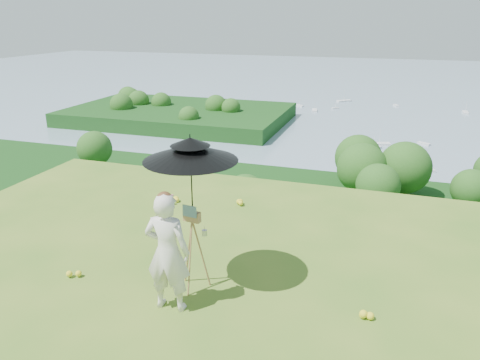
% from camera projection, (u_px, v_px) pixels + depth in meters
% --- Properties ---
extents(shoreline_tier, '(170.00, 28.00, 8.00)m').
position_uv_depth(shoreline_tier, '(366.00, 249.00, 84.74)').
color(shoreline_tier, '#74685C').
rests_on(shoreline_tier, bay_water).
extents(bay_water, '(700.00, 700.00, 0.00)m').
position_uv_depth(bay_water, '(390.00, 96.00, 231.86)').
color(bay_water, '#758EA7').
rests_on(bay_water, ground).
extents(peninsula, '(90.00, 60.00, 12.00)m').
position_uv_depth(peninsula, '(178.00, 108.00, 176.16)').
color(peninsula, '#0F370F').
rests_on(peninsula, bay_water).
extents(slope_trees, '(110.00, 50.00, 6.00)m').
position_uv_depth(slope_trees, '(356.00, 240.00, 41.92)').
color(slope_trees, '#1C4C16').
rests_on(slope_trees, forest_slope).
extents(harbor_town, '(110.00, 22.00, 5.00)m').
position_uv_depth(harbor_town, '(370.00, 216.00, 82.57)').
color(harbor_town, silver).
rests_on(harbor_town, shoreline_tier).
extents(moored_boats, '(140.00, 140.00, 0.70)m').
position_uv_depth(moored_boats, '(348.00, 128.00, 164.67)').
color(moored_boats, silver).
rests_on(moored_boats, bay_water).
extents(wildflowers, '(10.00, 10.50, 0.12)m').
position_uv_depth(wildflowers, '(208.00, 355.00, 5.78)').
color(wildflowers, yellow).
rests_on(wildflowers, ground).
extents(painter, '(0.68, 0.47, 1.79)m').
position_uv_depth(painter, '(168.00, 252.00, 6.54)').
color(painter, silver).
rests_on(painter, ground).
extents(field_easel, '(0.60, 0.60, 1.40)m').
position_uv_depth(field_easel, '(193.00, 247.00, 7.11)').
color(field_easel, olive).
rests_on(field_easel, ground).
extents(sun_umbrella, '(1.52, 1.52, 1.30)m').
position_uv_depth(sun_umbrella, '(191.00, 178.00, 6.77)').
color(sun_umbrella, black).
rests_on(sun_umbrella, field_easel).
extents(painter_cap, '(0.25, 0.29, 0.10)m').
position_uv_depth(painter_cap, '(164.00, 196.00, 6.26)').
color(painter_cap, '#D8778A').
rests_on(painter_cap, painter).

